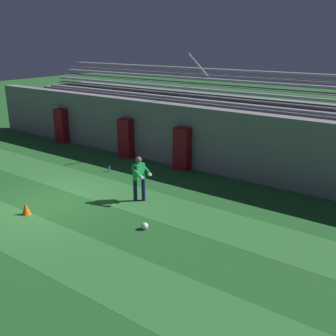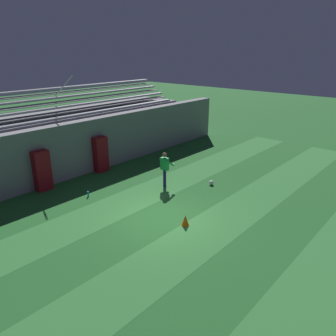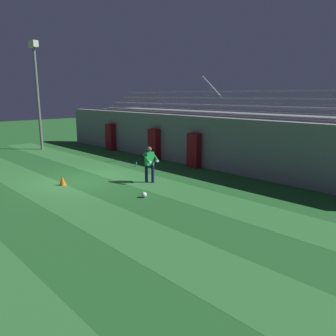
{
  "view_description": "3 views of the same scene",
  "coord_description": "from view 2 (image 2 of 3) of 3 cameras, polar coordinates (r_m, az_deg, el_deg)",
  "views": [
    {
      "loc": [
        11.04,
        -8.02,
        5.63
      ],
      "look_at": [
        4.21,
        1.38,
        1.78
      ],
      "focal_mm": 42.0,
      "sensor_mm": 36.0,
      "label": 1
    },
    {
      "loc": [
        -8.37,
        -7.76,
        6.24
      ],
      "look_at": [
        2.83,
        2.18,
        0.77
      ],
      "focal_mm": 35.0,
      "sensor_mm": 36.0,
      "label": 2
    },
    {
      "loc": [
        13.61,
        -7.42,
        3.95
      ],
      "look_at": [
        3.89,
        1.85,
        0.95
      ],
      "focal_mm": 35.0,
      "sensor_mm": 36.0,
      "label": 3
    }
  ],
  "objects": [
    {
      "name": "ground_plane",
      "position": [
        13.01,
        -1.12,
        -8.59
      ],
      "size": [
        80.0,
        80.0,
        0.0
      ],
      "primitive_type": "plane",
      "color": "#236028"
    },
    {
      "name": "turf_stripe_near",
      "position": [
        10.59,
        24.91,
        -18.2
      ],
      "size": [
        28.0,
        2.02,
        0.01
      ],
      "primitive_type": "cube",
      "color": "#337A38",
      "rests_on": "ground"
    },
    {
      "name": "turf_stripe_mid",
      "position": [
        11.94,
        5.99,
        -11.54
      ],
      "size": [
        28.0,
        2.02,
        0.01
      ],
      "primitive_type": "cube",
      "color": "#337A38",
      "rests_on": "ground"
    },
    {
      "name": "turf_stripe_far",
      "position": [
        14.34,
        -7.24,
        -5.89
      ],
      "size": [
        28.0,
        2.02,
        0.01
      ],
      "primitive_type": "cube",
      "color": "#337A38",
      "rests_on": "ground"
    },
    {
      "name": "back_wall",
      "position": [
        17.23,
        -17.28,
        2.83
      ],
      "size": [
        24.0,
        0.6,
        2.8
      ],
      "primitive_type": "cube",
      "color": "gray",
      "rests_on": "ground"
    },
    {
      "name": "padding_pillar_gate_left",
      "position": [
        16.16,
        -21.08,
        -0.45
      ],
      "size": [
        0.73,
        0.44,
        1.9
      ],
      "primitive_type": "cube",
      "color": "maroon",
      "rests_on": "ground"
    },
    {
      "name": "padding_pillar_gate_right",
      "position": [
        17.8,
        -11.66,
        2.35
      ],
      "size": [
        0.73,
        0.44,
        1.9
      ],
      "primitive_type": "cube",
      "color": "maroon",
      "rests_on": "ground"
    },
    {
      "name": "bleacher_stand",
      "position": [
        18.89,
        -20.52,
        4.24
      ],
      "size": [
        18.0,
        3.35,
        5.03
      ],
      "color": "gray",
      "rests_on": "ground"
    },
    {
      "name": "goalkeeper",
      "position": [
        15.55,
        -0.54,
        0.19
      ],
      "size": [
        0.61,
        0.62,
        1.67
      ],
      "color": "#19194C",
      "rests_on": "ground"
    },
    {
      "name": "soccer_ball",
      "position": [
        16.07,
        7.57,
        -2.55
      ],
      "size": [
        0.22,
        0.22,
        0.22
      ],
      "primitive_type": "sphere",
      "color": "white",
      "rests_on": "ground"
    },
    {
      "name": "traffic_cone",
      "position": [
        12.38,
        3.03,
        -9.11
      ],
      "size": [
        0.3,
        0.3,
        0.42
      ],
      "primitive_type": "cone",
      "color": "orange",
      "rests_on": "ground"
    },
    {
      "name": "water_bottle",
      "position": [
        15.13,
        -13.73,
        -4.4
      ],
      "size": [
        0.07,
        0.07,
        0.24
      ],
      "primitive_type": "cylinder",
      "color": "#1E8CD8",
      "rests_on": "ground"
    }
  ]
}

